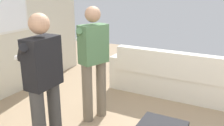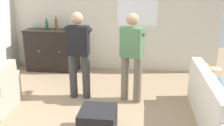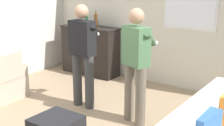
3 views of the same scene
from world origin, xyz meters
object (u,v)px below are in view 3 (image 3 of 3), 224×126
at_px(person_standing_left, 83,51).
at_px(sideboard_cabinet, 90,50).
at_px(bottle_wine_green, 87,21).
at_px(person_standing_right, 136,61).
at_px(bottle_liquor_amber, 96,20).

bearing_deg(person_standing_left, sideboard_cabinet, 126.43).
bearing_deg(bottle_wine_green, sideboard_cabinet, -16.50).
xyz_separation_m(person_standing_left, person_standing_right, (1.01, -0.02, 0.00)).
distance_m(sideboard_cabinet, bottle_wine_green, 0.65).
distance_m(sideboard_cabinet, person_standing_right, 2.60).
bearing_deg(person_standing_left, person_standing_right, -1.09).
bearing_deg(bottle_liquor_amber, person_standing_right, -38.13).
relative_size(bottle_liquor_amber, person_standing_left, 0.20).
bearing_deg(person_standing_left, bottle_wine_green, 128.43).
bearing_deg(bottle_liquor_amber, sideboard_cabinet, -161.99).
xyz_separation_m(sideboard_cabinet, person_standing_right, (2.09, -1.49, 0.41)).
xyz_separation_m(sideboard_cabinet, person_standing_left, (1.08, -1.47, 0.41)).
relative_size(person_standing_left, person_standing_right, 1.00).
bearing_deg(person_standing_left, bottle_liquor_amber, 122.01).
bearing_deg(person_standing_right, bottle_wine_green, 145.33).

